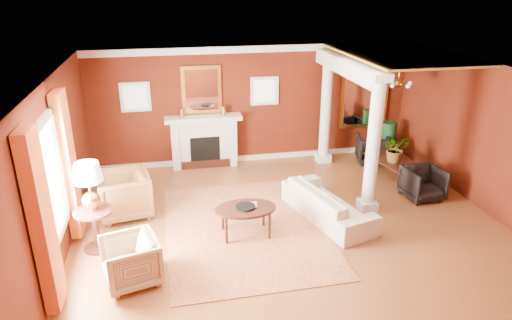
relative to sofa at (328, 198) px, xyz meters
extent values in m
plane|color=brown|center=(-0.80, -0.15, -0.42)|extent=(8.00, 8.00, 0.00)
cube|color=#51160B|center=(-0.80, 3.35, 1.03)|extent=(8.00, 0.04, 2.90)
cube|color=#51160B|center=(-0.80, -3.65, 1.03)|extent=(8.00, 0.04, 2.90)
cube|color=#51160B|center=(-4.80, -0.15, 1.03)|extent=(0.04, 7.00, 2.90)
cube|color=#51160B|center=(3.20, -0.15, 1.03)|extent=(0.04, 7.00, 2.90)
cube|color=white|center=(-0.80, -0.15, 2.48)|extent=(8.00, 7.00, 0.04)
cube|color=silver|center=(-2.10, 3.18, 0.18)|extent=(1.60, 0.34, 1.20)
cube|color=black|center=(-2.10, 3.01, 0.03)|extent=(0.72, 0.03, 0.70)
cube|color=black|center=(-2.10, 3.01, -0.32)|extent=(1.20, 0.05, 0.20)
cube|color=silver|center=(-2.10, 3.14, 0.82)|extent=(1.85, 0.42, 0.10)
cube|color=silver|center=(-2.80, 3.15, 0.18)|extent=(0.16, 0.40, 1.20)
cube|color=silver|center=(-1.40, 3.15, 0.18)|extent=(0.16, 0.40, 1.20)
cube|color=gold|center=(-2.10, 3.31, 1.48)|extent=(0.95, 0.06, 1.15)
cube|color=white|center=(-2.10, 3.28, 1.48)|extent=(0.78, 0.02, 0.98)
cube|color=silver|center=(-3.65, 3.32, 1.38)|extent=(0.70, 0.06, 0.70)
cube|color=white|center=(-3.65, 3.29, 1.38)|extent=(0.54, 0.02, 0.54)
cube|color=silver|center=(-0.55, 3.32, 1.38)|extent=(0.70, 0.06, 0.70)
cube|color=white|center=(-0.55, 3.29, 1.38)|extent=(0.54, 0.02, 0.54)
cube|color=white|center=(-4.78, -0.75, 1.13)|extent=(0.03, 1.30, 1.70)
cube|color=silver|center=(-4.75, -1.45, 1.13)|extent=(0.08, 0.10, 1.90)
cube|color=silver|center=(-4.75, -0.05, 1.13)|extent=(0.08, 0.10, 1.90)
cube|color=#C65722|center=(-4.68, -1.75, 0.98)|extent=(0.18, 0.55, 2.60)
cube|color=#C65722|center=(-4.68, 0.25, 0.98)|extent=(0.18, 0.55, 2.60)
cube|color=silver|center=(0.90, 0.15, -0.32)|extent=(0.34, 0.34, 0.20)
cylinder|color=silver|center=(0.90, 0.15, 1.03)|extent=(0.26, 0.26, 2.50)
cube|color=silver|center=(0.90, 0.15, 2.30)|extent=(0.36, 0.36, 0.16)
cube|color=silver|center=(0.90, 2.85, -0.32)|extent=(0.34, 0.34, 0.20)
cylinder|color=silver|center=(0.90, 2.85, 1.03)|extent=(0.26, 0.26, 2.50)
cube|color=silver|center=(0.90, 2.85, 2.30)|extent=(0.36, 0.36, 0.16)
cube|color=silver|center=(0.90, 1.75, 2.20)|extent=(0.30, 3.20, 0.32)
cube|color=gold|center=(2.05, 1.60, 2.45)|extent=(2.30, 3.40, 0.04)
cube|color=gold|center=(2.10, 3.31, 1.13)|extent=(1.30, 0.06, 1.70)
cube|color=white|center=(2.10, 3.28, 1.13)|extent=(1.10, 0.02, 1.50)
cylinder|color=#BA893A|center=(2.10, 1.65, 2.15)|extent=(0.02, 0.02, 0.65)
sphere|color=#BA893A|center=(2.10, 1.65, 1.83)|extent=(0.20, 0.20, 0.20)
sphere|color=white|center=(2.38, 1.65, 1.80)|extent=(0.09, 0.09, 0.09)
sphere|color=white|center=(2.19, 1.92, 1.80)|extent=(0.09, 0.09, 0.09)
sphere|color=white|center=(1.88, 1.81, 1.80)|extent=(0.09, 0.09, 0.09)
sphere|color=white|center=(1.88, 1.49, 1.80)|extent=(0.09, 0.09, 0.09)
sphere|color=white|center=(2.19, 1.38, 1.80)|extent=(0.09, 0.09, 0.09)
cube|color=silver|center=(-0.80, 3.31, 2.40)|extent=(8.00, 0.08, 0.16)
cube|color=silver|center=(-0.80, 3.31, -0.36)|extent=(8.00, 0.08, 0.12)
cube|color=maroon|center=(-1.67, -0.12, -0.42)|extent=(2.95, 3.92, 0.02)
imported|color=beige|center=(0.00, 0.00, 0.00)|extent=(1.19, 2.26, 0.85)
imported|color=black|center=(-3.89, 0.89, 0.07)|extent=(1.05, 1.10, 1.00)
imported|color=tan|center=(-3.66, -1.33, -0.01)|extent=(0.93, 0.96, 0.82)
cylinder|color=black|center=(-1.69, -0.31, 0.11)|extent=(1.11, 1.11, 0.05)
cylinder|color=black|center=(-2.08, -0.55, -0.17)|extent=(0.05, 0.05, 0.50)
cylinder|color=black|center=(-1.30, -0.55, -0.17)|extent=(0.05, 0.05, 0.50)
cylinder|color=black|center=(-2.08, -0.06, -0.17)|extent=(0.05, 0.05, 0.50)
cylinder|color=black|center=(-1.30, -0.06, -0.17)|extent=(0.05, 0.05, 0.50)
imported|color=black|center=(-1.63, -0.24, 0.25)|extent=(0.16, 0.04, 0.22)
cylinder|color=black|center=(-4.30, -0.25, -0.40)|extent=(0.47, 0.47, 0.04)
cylinder|color=black|center=(-4.30, -0.25, -0.06)|extent=(0.10, 0.10, 0.73)
cylinder|color=black|center=(-4.30, -0.25, 0.31)|extent=(0.64, 0.64, 0.04)
sphere|color=#BA893A|center=(-4.30, -0.25, 0.52)|extent=(0.30, 0.30, 0.30)
cylinder|color=#BA893A|center=(-4.30, -0.25, 0.73)|extent=(0.03, 0.03, 0.32)
cone|color=white|center=(-4.30, -0.25, 1.02)|extent=(0.47, 0.47, 0.32)
imported|color=black|center=(2.13, 1.41, -0.03)|extent=(0.74, 1.47, 0.78)
imported|color=black|center=(2.26, 0.41, -0.04)|extent=(0.79, 0.75, 0.76)
imported|color=black|center=(2.11, 2.56, -0.03)|extent=(0.92, 0.88, 0.78)
sphere|color=#15441F|center=(2.57, 2.69, -0.23)|extent=(0.42, 0.42, 0.42)
cylinder|color=#15441F|center=(2.57, 2.69, 0.07)|extent=(0.37, 0.37, 0.99)
imported|color=#26591E|center=(2.06, 1.34, 0.60)|extent=(0.65, 0.70, 0.49)
camera|label=1|loc=(-2.95, -7.48, 3.98)|focal=32.00mm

